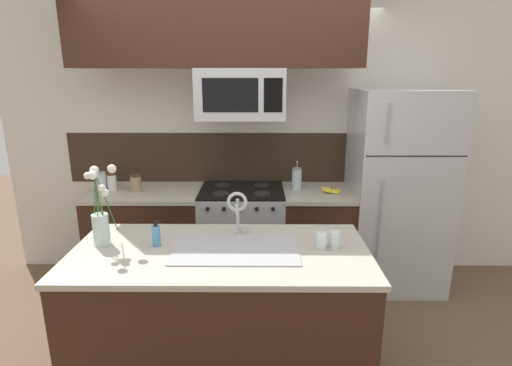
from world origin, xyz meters
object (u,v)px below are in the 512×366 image
(storage_jar_medium, at_px, (112,182))
(dish_soap_bottle, at_px, (156,235))
(microwave, at_px, (241,94))
(sink_faucet, at_px, (237,207))
(storage_jar_tall, at_px, (102,181))
(storage_jar_short, at_px, (136,183))
(banana_bunch, at_px, (331,191))
(flower_vase, at_px, (101,219))
(french_press, at_px, (297,179))
(spare_glass, at_px, (335,240))
(drinking_glass, at_px, (321,241))
(refrigerator, at_px, (397,191))
(stove_range, at_px, (242,237))

(storage_jar_medium, distance_m, dish_soap_bottle, 1.40)
(microwave, bearing_deg, sink_faucet, -89.12)
(storage_jar_tall, distance_m, storage_jar_short, 0.33)
(banana_bunch, bearing_deg, microwave, 177.11)
(storage_jar_tall, relative_size, flower_vase, 0.33)
(french_press, xyz_separation_m, sink_faucet, (-0.49, -1.09, 0.10))
(storage_jar_tall, xyz_separation_m, spare_glass, (1.90, -1.25, -0.03))
(drinking_glass, distance_m, spare_glass, 0.09)
(storage_jar_medium, relative_size, drinking_glass, 1.57)
(sink_faucet, relative_size, flower_vase, 0.62)
(sink_faucet, bearing_deg, refrigerator, 36.92)
(refrigerator, relative_size, drinking_glass, 17.99)
(storage_jar_tall, height_order, french_press, french_press)
(drinking_glass, bearing_deg, french_press, 91.47)
(stove_range, distance_m, storage_jar_tall, 1.39)
(stove_range, bearing_deg, french_press, 6.81)
(storage_jar_tall, bearing_deg, drinking_glass, -34.76)
(storage_jar_tall, distance_m, flower_vase, 1.29)
(banana_bunch, relative_size, dish_soap_bottle, 1.14)
(storage_jar_medium, height_order, drinking_glass, storage_jar_medium)
(microwave, bearing_deg, drinking_glass, -66.01)
(storage_jar_short, distance_m, spare_glass, 1.99)
(stove_range, distance_m, sink_faucet, 1.22)
(microwave, xyz_separation_m, sink_faucet, (0.02, -1.01, -0.67))
(drinking_glass, bearing_deg, storage_jar_medium, 144.04)
(storage_jar_short, height_order, dish_soap_bottle, dish_soap_bottle)
(microwave, distance_m, storage_jar_medium, 1.42)
(drinking_glass, xyz_separation_m, spare_glass, (0.08, 0.01, 0.00))
(microwave, relative_size, storage_jar_short, 4.94)
(spare_glass, relative_size, flower_vase, 0.21)
(refrigerator, height_order, spare_glass, refrigerator)
(drinking_glass, bearing_deg, storage_jar_short, 140.81)
(stove_range, relative_size, microwave, 1.25)
(banana_bunch, bearing_deg, spare_glass, -98.96)
(storage_jar_medium, xyz_separation_m, flower_vase, (0.36, -1.19, 0.09))
(banana_bunch, xyz_separation_m, french_press, (-0.30, 0.12, 0.08))
(storage_jar_tall, distance_m, dish_soap_bottle, 1.47)
(microwave, xyz_separation_m, flower_vase, (-0.82, -1.15, -0.70))
(flower_vase, bearing_deg, spare_glass, -1.71)
(spare_glass, bearing_deg, sink_faucet, 163.44)
(storage_jar_short, height_order, banana_bunch, storage_jar_short)
(refrigerator, distance_m, flower_vase, 2.54)
(drinking_glass, bearing_deg, microwave, 113.99)
(microwave, height_order, storage_jar_medium, microwave)
(flower_vase, bearing_deg, storage_jar_short, 96.68)
(microwave, bearing_deg, flower_vase, -125.59)
(storage_jar_tall, xyz_separation_m, french_press, (1.79, 0.02, 0.02))
(spare_glass, bearing_deg, storage_jar_medium, 145.62)
(storage_jar_short, distance_m, banana_bunch, 1.76)
(stove_range, height_order, storage_jar_tall, storage_jar_tall)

